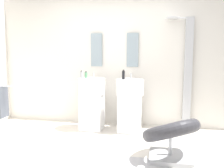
% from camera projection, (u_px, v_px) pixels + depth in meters
% --- Properties ---
extents(ground_plane, '(4.80, 3.60, 0.04)m').
position_uv_depth(ground_plane, '(94.00, 159.00, 3.38)').
color(ground_plane, silver).
extents(rear_partition, '(4.80, 0.10, 2.60)m').
position_uv_depth(rear_partition, '(115.00, 59.00, 4.80)').
color(rear_partition, silver).
rests_on(rear_partition, ground_plane).
extents(pedestal_sink_left, '(0.49, 0.49, 1.05)m').
position_uv_depth(pedestal_sink_left, '(92.00, 102.00, 4.54)').
color(pedestal_sink_left, white).
rests_on(pedestal_sink_left, ground_plane).
extents(pedestal_sink_right, '(0.49, 0.49, 1.05)m').
position_uv_depth(pedestal_sink_right, '(130.00, 103.00, 4.41)').
color(pedestal_sink_right, white).
rests_on(pedestal_sink_right, ground_plane).
extents(vanity_mirror_left, '(0.22, 0.03, 0.64)m').
position_uv_depth(vanity_mirror_left, '(97.00, 50.00, 4.78)').
color(vanity_mirror_left, '#8C9EA8').
extents(vanity_mirror_right, '(0.22, 0.03, 0.64)m').
position_uv_depth(vanity_mirror_right, '(133.00, 50.00, 4.64)').
color(vanity_mirror_right, '#8C9EA8').
extents(shower_column, '(0.49, 0.24, 2.05)m').
position_uv_depth(shower_column, '(187.00, 71.00, 4.46)').
color(shower_column, '#B7BABF').
rests_on(shower_column, ground_plane).
extents(lounge_chair, '(1.10, 1.10, 0.65)m').
position_uv_depth(lounge_chair, '(171.00, 134.00, 3.28)').
color(lounge_chair, '#B7BABF').
rests_on(lounge_chair, ground_plane).
extents(towel_rack, '(0.37, 0.22, 0.95)m').
position_uv_depth(towel_rack, '(2.00, 103.00, 3.90)').
color(towel_rack, '#B7BABF').
rests_on(towel_rack, ground_plane).
extents(soap_bottle_grey, '(0.04, 0.04, 0.15)m').
position_uv_depth(soap_bottle_grey, '(81.00, 75.00, 4.45)').
color(soap_bottle_grey, '#99999E').
rests_on(soap_bottle_grey, pedestal_sink_left).
extents(soap_bottle_black, '(0.05, 0.05, 0.17)m').
position_uv_depth(soap_bottle_black, '(123.00, 75.00, 4.35)').
color(soap_bottle_black, black).
rests_on(soap_bottle_black, pedestal_sink_right).
extents(soap_bottle_green, '(0.05, 0.05, 0.13)m').
position_uv_depth(soap_bottle_green, '(86.00, 75.00, 4.54)').
color(soap_bottle_green, '#59996B').
rests_on(soap_bottle_green, pedestal_sink_left).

